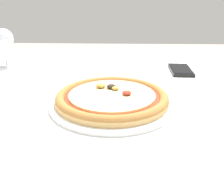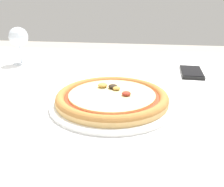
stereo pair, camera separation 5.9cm
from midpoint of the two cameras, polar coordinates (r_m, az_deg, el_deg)
The scene contains 4 objects.
dining_table at distance 0.76m, azimuth -2.65°, elevation -4.55°, with size 1.35×1.03×0.76m.
pizza_plate at distance 0.60m, azimuth -2.84°, elevation -1.22°, with size 0.30×0.30×0.04m.
wine_glass_far_left at distance 1.01m, azimuth -25.16°, elevation 11.05°, with size 0.07×0.07×0.14m.
cell_phone at distance 0.90m, azimuth 13.59°, elevation 5.26°, with size 0.08×0.15×0.01m.
Camera 1 is at (0.03, -0.68, 1.00)m, focal length 40.00 mm.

